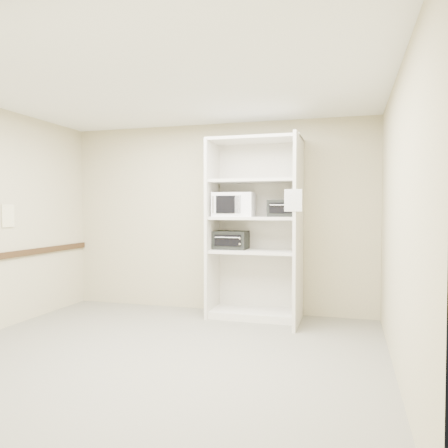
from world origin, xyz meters
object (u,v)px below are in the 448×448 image
(microwave, at_px, (234,205))
(toaster_oven_upper, at_px, (282,208))
(toaster_oven_lower, at_px, (231,240))
(shelving_unit, at_px, (258,234))

(microwave, bearing_deg, toaster_oven_upper, 1.86)
(toaster_oven_lower, bearing_deg, shelving_unit, -5.26)
(microwave, height_order, toaster_oven_upper, microwave)
(toaster_oven_upper, bearing_deg, shelving_unit, -177.44)
(microwave, height_order, toaster_oven_lower, microwave)
(microwave, distance_m, toaster_oven_upper, 0.66)
(toaster_oven_lower, bearing_deg, toaster_oven_upper, 0.29)
(shelving_unit, distance_m, toaster_oven_upper, 0.48)
(microwave, bearing_deg, toaster_oven_lower, 128.49)
(shelving_unit, relative_size, toaster_oven_upper, 6.20)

